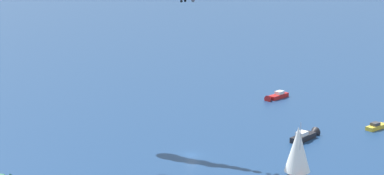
{
  "coord_description": "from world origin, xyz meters",
  "views": [
    {
      "loc": [
        165.83,
        35.8,
        58.22
      ],
      "look_at": [
        0.04,
        0.16,
        17.35
      ],
      "focal_mm": 66.94,
      "sensor_mm": 36.0,
      "label": 1
    }
  ],
  "objects_px": {
    "motorboat_far_stbd": "(276,96)",
    "motorboat_trailing": "(306,136)",
    "sailboat_ahead": "(298,152)",
    "motorboat_far_port": "(379,126)"
  },
  "relations": [
    {
      "from": "motorboat_far_stbd",
      "to": "motorboat_trailing",
      "type": "bearing_deg",
      "value": 16.45
    },
    {
      "from": "motorboat_far_stbd",
      "to": "motorboat_trailing",
      "type": "height_order",
      "value": "motorboat_trailing"
    },
    {
      "from": "motorboat_far_stbd",
      "to": "motorboat_trailing",
      "type": "xyz_separation_m",
      "value": [
        41.2,
        12.16,
        0.08
      ]
    },
    {
      "from": "motorboat_trailing",
      "to": "sailboat_ahead",
      "type": "bearing_deg",
      "value": -0.58
    },
    {
      "from": "motorboat_far_port",
      "to": "sailboat_ahead",
      "type": "relative_size",
      "value": 0.6
    },
    {
      "from": "motorboat_far_port",
      "to": "sailboat_ahead",
      "type": "height_order",
      "value": "sailboat_ahead"
    },
    {
      "from": "motorboat_far_stbd",
      "to": "motorboat_far_port",
      "type": "bearing_deg",
      "value": 49.43
    },
    {
      "from": "motorboat_trailing",
      "to": "sailboat_ahead",
      "type": "xyz_separation_m",
      "value": [
        30.67,
        -0.31,
        5.42
      ]
    },
    {
      "from": "motorboat_far_port",
      "to": "sailboat_ahead",
      "type": "bearing_deg",
      "value": -23.75
    },
    {
      "from": "motorboat_far_port",
      "to": "motorboat_trailing",
      "type": "xyz_separation_m",
      "value": [
        14.16,
        -19.42,
        0.18
      ]
    }
  ]
}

